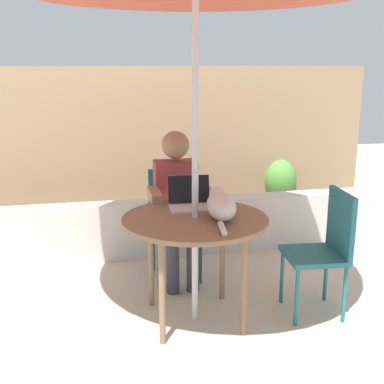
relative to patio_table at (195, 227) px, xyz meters
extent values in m
plane|color=beige|center=(0.00, 0.00, -0.68)|extent=(14.00, 14.00, 0.00)
cube|color=#937756|center=(0.00, 2.00, 0.18)|extent=(4.60, 0.08, 1.72)
cube|color=beige|center=(0.00, 1.27, -0.42)|extent=(4.14, 0.20, 0.53)
cylinder|color=brown|center=(0.00, 0.00, 0.05)|extent=(0.98, 0.98, 0.03)
cylinder|color=brown|center=(0.27, 0.27, -0.32)|extent=(0.04, 0.04, 0.72)
cylinder|color=brown|center=(-0.27, 0.27, -0.32)|extent=(0.04, 0.04, 0.72)
cylinder|color=brown|center=(-0.27, -0.27, -0.32)|extent=(0.04, 0.04, 0.72)
cylinder|color=brown|center=(0.27, -0.27, -0.32)|extent=(0.04, 0.04, 0.72)
cylinder|color=#B7B7BC|center=(0.00, 0.00, 0.47)|extent=(0.04, 0.04, 2.31)
cube|color=#1E606B|center=(0.00, 0.74, -0.25)|extent=(0.40, 0.40, 0.04)
cube|color=#1E606B|center=(0.00, 0.92, -0.01)|extent=(0.40, 0.04, 0.44)
cylinder|color=#1E606B|center=(0.17, 0.91, -0.47)|extent=(0.03, 0.03, 0.42)
cylinder|color=#1E606B|center=(-0.17, 0.91, -0.47)|extent=(0.03, 0.03, 0.42)
cylinder|color=#1E606B|center=(-0.17, 0.57, -0.47)|extent=(0.03, 0.03, 0.42)
cylinder|color=#1E606B|center=(0.17, 0.57, -0.47)|extent=(0.03, 0.03, 0.42)
cube|color=#1E606B|center=(0.84, -0.07, -0.25)|extent=(0.43, 0.43, 0.04)
cube|color=#1E606B|center=(1.02, -0.09, -0.01)|extent=(0.07, 0.40, 0.44)
cylinder|color=#1E606B|center=(1.00, -0.26, -0.47)|extent=(0.03, 0.03, 0.42)
cylinder|color=#1E606B|center=(1.03, 0.08, -0.47)|extent=(0.03, 0.03, 0.42)
cylinder|color=#1E606B|center=(0.69, 0.11, -0.47)|extent=(0.03, 0.03, 0.42)
cylinder|color=#1E606B|center=(0.66, -0.23, -0.47)|extent=(0.03, 0.03, 0.42)
cube|color=maroon|center=(0.00, 0.74, 0.04)|extent=(0.34, 0.20, 0.54)
sphere|color=#936B4C|center=(0.00, 0.73, 0.44)|extent=(0.22, 0.22, 0.22)
cube|color=#383842|center=(-0.08, 0.59, -0.18)|extent=(0.12, 0.30, 0.12)
cylinder|color=#383842|center=(-0.08, 0.44, -0.45)|extent=(0.10, 0.10, 0.45)
cube|color=#383842|center=(0.08, 0.59, -0.18)|extent=(0.12, 0.30, 0.12)
cylinder|color=#383842|center=(0.08, 0.44, -0.45)|extent=(0.10, 0.10, 0.45)
cube|color=#936B4C|center=(-0.20, 0.52, 0.09)|extent=(0.08, 0.32, 0.08)
cube|color=#936B4C|center=(0.20, 0.52, 0.09)|extent=(0.08, 0.32, 0.08)
cube|color=silver|center=(0.01, 0.22, 0.07)|extent=(0.31, 0.24, 0.02)
cube|color=black|center=(0.02, 0.32, 0.18)|extent=(0.30, 0.08, 0.20)
cube|color=silver|center=(0.02, 0.33, 0.18)|extent=(0.30, 0.08, 0.20)
ellipsoid|color=silver|center=(0.16, -0.06, 0.15)|extent=(0.24, 0.42, 0.17)
sphere|color=silver|center=(0.19, 0.17, 0.17)|extent=(0.11, 0.11, 0.11)
ellipsoid|color=white|center=(0.18, 0.05, 0.11)|extent=(0.13, 0.13, 0.09)
cylinder|color=silver|center=(0.10, -0.33, 0.09)|extent=(0.06, 0.18, 0.04)
cone|color=silver|center=(0.22, 0.16, 0.22)|extent=(0.04, 0.04, 0.03)
cone|color=silver|center=(0.16, 0.17, 0.22)|extent=(0.04, 0.04, 0.03)
cylinder|color=#595654|center=(1.39, 1.97, -0.53)|extent=(0.29, 0.29, 0.29)
ellipsoid|color=#4C8C38|center=(1.39, 1.97, -0.19)|extent=(0.36, 0.36, 0.47)
camera|label=1|loc=(-0.68, -3.12, 1.06)|focal=46.83mm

